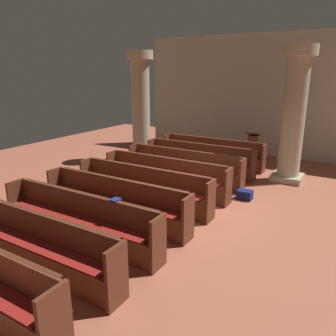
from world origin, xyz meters
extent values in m
plane|color=#AD5B42|center=(0.00, 0.00, 0.00)|extent=(19.20, 19.20, 0.00)
cube|color=beige|center=(0.00, 6.08, 2.25)|extent=(10.00, 0.16, 4.50)
cube|color=brown|center=(-1.15, 3.61, 0.44)|extent=(3.51, 0.38, 0.05)
cube|color=brown|center=(-1.15, 3.78, 0.69)|extent=(3.51, 0.04, 0.46)
cube|color=#562B1A|center=(-1.15, 3.83, 0.91)|extent=(3.37, 0.06, 0.02)
cube|color=#5B2D1B|center=(-2.93, 3.61, 0.46)|extent=(0.06, 0.44, 0.92)
cube|color=#5B2D1B|center=(0.64, 3.61, 0.46)|extent=(0.06, 0.44, 0.92)
cube|color=brown|center=(-1.15, 3.44, 0.22)|extent=(3.51, 0.03, 0.40)
cube|color=maroon|center=(-1.15, 3.59, 0.48)|extent=(3.23, 0.32, 0.03)
cube|color=brown|center=(-1.15, 2.57, 0.44)|extent=(3.51, 0.38, 0.05)
cube|color=brown|center=(-1.15, 2.73, 0.69)|extent=(3.51, 0.04, 0.46)
cube|color=#562B1A|center=(-1.15, 2.78, 0.91)|extent=(3.37, 0.06, 0.02)
cube|color=#5B2D1B|center=(-2.93, 2.57, 0.46)|extent=(0.06, 0.44, 0.92)
cube|color=#5B2D1B|center=(0.64, 2.57, 0.46)|extent=(0.06, 0.44, 0.92)
cube|color=brown|center=(-1.15, 2.39, 0.22)|extent=(3.51, 0.03, 0.40)
cube|color=maroon|center=(-1.15, 2.55, 0.48)|extent=(3.23, 0.32, 0.03)
cube|color=brown|center=(-1.15, 1.52, 0.44)|extent=(3.51, 0.38, 0.05)
cube|color=brown|center=(-1.15, 1.69, 0.69)|extent=(3.51, 0.04, 0.46)
cube|color=#562B1A|center=(-1.15, 1.74, 0.91)|extent=(3.37, 0.06, 0.02)
cube|color=#5B2D1B|center=(-2.93, 1.52, 0.46)|extent=(0.06, 0.44, 0.92)
cube|color=#5B2D1B|center=(0.64, 1.52, 0.46)|extent=(0.06, 0.44, 0.92)
cube|color=brown|center=(-1.15, 1.35, 0.22)|extent=(3.51, 0.03, 0.40)
cube|color=maroon|center=(-1.15, 1.50, 0.48)|extent=(3.23, 0.32, 0.03)
cube|color=brown|center=(-1.15, 0.48, 0.44)|extent=(3.51, 0.38, 0.05)
cube|color=brown|center=(-1.15, 0.64, 0.69)|extent=(3.51, 0.04, 0.46)
cube|color=#562B1A|center=(-1.15, 0.69, 0.91)|extent=(3.37, 0.06, 0.02)
cube|color=#5B2D1B|center=(-2.93, 0.48, 0.46)|extent=(0.06, 0.44, 0.92)
cube|color=#5B2D1B|center=(0.64, 0.48, 0.46)|extent=(0.06, 0.44, 0.92)
cube|color=brown|center=(-1.15, 0.30, 0.22)|extent=(3.51, 0.03, 0.40)
cube|color=maroon|center=(-1.15, 0.46, 0.48)|extent=(3.23, 0.32, 0.03)
cube|color=brown|center=(-1.15, -0.57, 0.44)|extent=(3.51, 0.38, 0.05)
cube|color=brown|center=(-1.15, -0.40, 0.69)|extent=(3.51, 0.05, 0.46)
cube|color=#562B1A|center=(-1.15, -0.35, 0.91)|extent=(3.37, 0.06, 0.02)
cube|color=#5B2D1B|center=(-2.93, -0.57, 0.46)|extent=(0.06, 0.44, 0.92)
cube|color=#5B2D1B|center=(0.64, -0.57, 0.46)|extent=(0.06, 0.44, 0.92)
cube|color=brown|center=(-1.15, -0.74, 0.22)|extent=(3.51, 0.03, 0.40)
cube|color=maroon|center=(-1.15, -0.59, 0.48)|extent=(3.23, 0.32, 0.03)
cube|color=brown|center=(-1.15, -1.61, 0.44)|extent=(3.51, 0.38, 0.05)
cube|color=brown|center=(-1.15, -1.44, 0.69)|extent=(3.51, 0.04, 0.46)
cube|color=#562B1A|center=(-1.15, -1.40, 0.91)|extent=(3.37, 0.06, 0.02)
cube|color=#5B2D1B|center=(-2.93, -1.61, 0.46)|extent=(0.06, 0.44, 0.92)
cube|color=#5B2D1B|center=(0.64, -1.61, 0.46)|extent=(0.06, 0.44, 0.92)
cube|color=brown|center=(-1.15, -1.79, 0.22)|extent=(3.51, 0.03, 0.40)
cube|color=maroon|center=(-1.15, -1.63, 0.48)|extent=(3.23, 0.32, 0.03)
cube|color=brown|center=(-1.15, -2.66, 0.44)|extent=(3.51, 0.38, 0.05)
cube|color=brown|center=(-1.15, -2.49, 0.69)|extent=(3.51, 0.04, 0.46)
cube|color=#562B1A|center=(-1.15, -2.44, 0.91)|extent=(3.37, 0.06, 0.02)
cube|color=#5B2D1B|center=(-2.93, -2.66, 0.46)|extent=(0.06, 0.44, 0.92)
cube|color=#5B2D1B|center=(0.64, -2.66, 0.46)|extent=(0.06, 0.44, 0.92)
cube|color=brown|center=(-1.15, -2.83, 0.22)|extent=(3.51, 0.03, 0.40)
cube|color=maroon|center=(-1.15, -2.68, 0.48)|extent=(3.23, 0.32, 0.03)
cube|color=brown|center=(-1.15, -3.70, 0.44)|extent=(3.51, 0.38, 0.05)
cube|color=brown|center=(-1.15, -3.53, 0.69)|extent=(3.51, 0.04, 0.46)
cube|color=#562B1A|center=(-1.15, -3.49, 0.91)|extent=(3.37, 0.06, 0.02)
cube|color=#5B2D1B|center=(0.64, -3.70, 0.46)|extent=(0.06, 0.44, 0.92)
cube|color=brown|center=(-1.15, -3.88, 0.22)|extent=(3.51, 0.03, 0.40)
cube|color=maroon|center=(-1.15, -3.72, 0.48)|extent=(3.23, 0.32, 0.03)
cube|color=#5B2D1B|center=(0.64, -4.75, 0.46)|extent=(0.06, 0.44, 0.92)
cube|color=tan|center=(1.48, 3.23, 0.09)|extent=(0.86, 0.86, 0.18)
cylinder|color=#BCB293|center=(1.48, 3.23, 1.86)|extent=(0.64, 0.64, 3.36)
cylinder|color=beige|center=(1.48, 3.23, 3.69)|extent=(0.92, 0.92, 0.30)
cube|color=tan|center=(-3.72, 3.08, 0.09)|extent=(0.86, 0.86, 0.18)
cylinder|color=#BCB293|center=(-3.72, 3.08, 1.86)|extent=(0.64, 0.64, 3.36)
cylinder|color=beige|center=(-3.72, 3.08, 3.69)|extent=(0.92, 0.92, 0.30)
cube|color=brown|center=(-0.11, 4.83, 0.03)|extent=(0.45, 0.45, 0.06)
cube|color=brown|center=(-0.11, 4.83, 0.47)|extent=(0.28, 0.28, 0.95)
cube|color=brown|center=(-0.11, 4.83, 1.01)|extent=(0.48, 0.35, 0.15)
cube|color=navy|center=(-0.39, -2.45, 0.94)|extent=(0.14, 0.18, 0.03)
cube|color=navy|center=(0.87, 1.09, 0.12)|extent=(0.37, 0.28, 0.24)
camera|label=1|loc=(3.21, -6.66, 3.12)|focal=35.22mm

